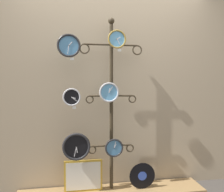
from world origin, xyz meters
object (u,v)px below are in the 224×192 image
at_px(clock_middle_left, 72,97).
at_px(clock_middle_center, 109,92).
at_px(display_stand, 111,134).
at_px(clock_bottom_left, 76,147).
at_px(clock_top_left, 69,46).
at_px(clock_top_center, 117,39).
at_px(picture_frame, 83,176).
at_px(clock_bottom_center, 114,148).
at_px(vinyl_record, 142,176).

xyz_separation_m(clock_middle_left, clock_middle_center, (0.42, -0.01, 0.05)).
height_order(display_stand, clock_bottom_left, display_stand).
bearing_deg(display_stand, clock_top_left, -166.60).
bearing_deg(clock_middle_center, clock_bottom_left, 179.56).
height_order(display_stand, clock_top_center, display_stand).
bearing_deg(display_stand, clock_bottom_left, -165.86).
height_order(clock_top_center, picture_frame, clock_top_center).
bearing_deg(clock_bottom_center, clock_bottom_left, -179.63).
height_order(clock_middle_left, clock_bottom_left, clock_middle_left).
relative_size(clock_middle_center, clock_bottom_left, 0.72).
height_order(clock_bottom_center, picture_frame, clock_bottom_center).
relative_size(display_stand, clock_middle_center, 9.21).
height_order(clock_top_left, clock_top_center, clock_top_center).
xyz_separation_m(display_stand, clock_middle_center, (-0.04, -0.11, 0.50)).
xyz_separation_m(display_stand, picture_frame, (-0.33, -0.03, -0.47)).
height_order(clock_top_left, picture_frame, clock_top_left).
relative_size(clock_top_left, clock_bottom_center, 1.19).
relative_size(clock_top_left, clock_bottom_left, 0.81).
xyz_separation_m(clock_top_left, vinyl_record, (0.84, 0.03, -1.50)).
bearing_deg(clock_top_left, clock_top_center, 2.04).
relative_size(clock_middle_center, clock_bottom_center, 1.06).
xyz_separation_m(clock_middle_left, clock_bottom_left, (0.05, -0.00, -0.55)).
xyz_separation_m(clock_bottom_left, clock_bottom_center, (0.43, 0.00, -0.03)).
relative_size(clock_bottom_center, picture_frame, 0.48).
xyz_separation_m(clock_top_left, clock_middle_left, (0.03, 0.01, -0.56)).
bearing_deg(clock_top_left, vinyl_record, 2.28).
xyz_separation_m(clock_top_center, clock_bottom_left, (-0.46, -0.01, -1.20)).
relative_size(vinyl_record, picture_frame, 0.71).
relative_size(display_stand, clock_bottom_center, 9.78).
relative_size(display_stand, clock_middle_left, 10.50).
height_order(display_stand, clock_bottom_center, display_stand).
distance_m(clock_top_center, vinyl_record, 1.62).
relative_size(display_stand, clock_bottom_left, 6.65).
relative_size(clock_middle_left, vinyl_record, 0.63).
relative_size(clock_middle_left, clock_bottom_left, 0.63).
distance_m(clock_top_left, clock_bottom_center, 1.25).
xyz_separation_m(display_stand, clock_bottom_left, (-0.41, -0.10, -0.11)).
bearing_deg(clock_bottom_center, picture_frame, 168.62).
xyz_separation_m(clock_bottom_left, picture_frame, (0.08, 0.07, -0.37)).
height_order(display_stand, clock_middle_left, display_stand).
bearing_deg(clock_middle_center, clock_top_left, -178.88).
bearing_deg(clock_middle_center, clock_top_center, 6.46).
bearing_deg(clock_middle_left, vinyl_record, 1.34).
bearing_deg(vinyl_record, clock_top_center, -177.31).
height_order(clock_top_center, clock_bottom_left, clock_top_center).
relative_size(display_stand, clock_top_left, 8.22).
relative_size(clock_middle_left, clock_middle_center, 0.88).
xyz_separation_m(clock_top_left, clock_bottom_left, (0.07, 0.01, -1.11)).
bearing_deg(clock_top_left, clock_middle_left, 29.95).
relative_size(clock_top_left, vinyl_record, 0.81).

